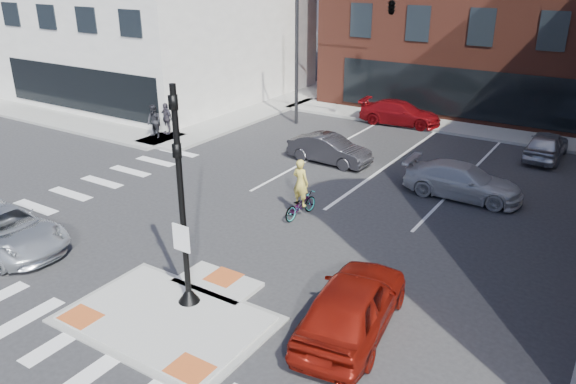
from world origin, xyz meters
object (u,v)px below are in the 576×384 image
Objects in this scene: silver_suv at (3,229)px; bg_car_red at (400,113)px; cyclist at (300,198)px; pedestrian_b at (166,118)px; pedestrian_a at (154,121)px; white_pickup at (463,181)px; bg_car_silver at (546,145)px; red_sedan at (353,304)px; bg_car_dark at (329,149)px.

silver_suv is 1.06× the size of bg_car_red.
silver_suv is 10.06m from cyclist.
pedestrian_a is at bearing -80.25° from pedestrian_b.
pedestrian_b is at bearing 89.18° from white_pickup.
cyclist is at bearing -177.57° from bg_car_red.
bg_car_silver is at bearing 30.23° from pedestrian_a.
bg_car_red is at bearing -12.08° from silver_suv.
silver_suv is 22.01m from bg_car_red.
silver_suv is 11.79m from red_sedan.
red_sedan is at bearing -22.47° from pedestrian_b.
red_sedan is (11.60, 2.12, 0.11)m from silver_suv.
silver_suv is 16.85m from white_pickup.
pedestrian_a is (-9.68, -9.95, 0.35)m from bg_car_red.
bg_car_red is at bearing -77.27° from cyclist.
bg_car_red is (-8.25, 2.04, -0.00)m from bg_car_silver.
cyclist is at bearing 62.54° from bg_car_silver.
cyclist is 12.57m from pedestrian_b.
bg_car_dark is 6.24m from cyclist.
pedestrian_a is (-16.29, 9.36, 0.22)m from red_sedan.
silver_suv is at bearing 52.44° from cyclist.
bg_car_dark is (4.81, 13.29, -0.04)m from silver_suv.
silver_suv reaches higher than bg_car_dark.
bg_car_silver is 19.25m from pedestrian_b.
pedestrian_a reaches higher than bg_car_silver.
cyclist is (-4.45, -5.12, 0.08)m from white_pickup.
red_sedan is at bearing -78.62° from silver_suv.
bg_car_red reaches higher than white_pickup.
bg_car_dark is at bearing 17.20° from pedestrian_a.
white_pickup is 2.76× the size of pedestrian_b.
bg_car_silver is at bearing -112.83° from cyclist.
cyclist is at bearing 137.74° from white_pickup.
white_pickup is at bearing -41.05° from silver_suv.
bg_car_dark is at bearing 36.51° from bg_car_silver.
silver_suv is at bearing 56.29° from bg_car_silver.
cyclist is (1.85, -14.05, 0.08)m from bg_car_red.
white_pickup is at bearing -125.77° from cyclist.
pedestrian_a is (-9.50, -1.81, 0.37)m from bg_car_dark.
bg_car_red is 2.78× the size of pedestrian_b.
pedestrian_a is at bearing 24.40° from bg_car_silver.
cyclist is at bearing -41.77° from silver_suv.
bg_car_silver is 13.61m from cyclist.
bg_car_dark is at bearing -66.89° from red_sedan.
silver_suv is 1.25× the size of bg_car_dark.
red_sedan is 2.11× the size of cyclist.
pedestrian_a is at bearing -38.07° from red_sedan.
white_pickup is 10.93m from bg_car_red.
pedestrian_b is (-9.50, -0.90, 0.33)m from bg_car_dark.
silver_suv is 1.25× the size of bg_car_silver.
red_sedan is at bearing -179.56° from white_pickup.
cyclist is (-6.40, -12.01, 0.07)m from bg_car_silver.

